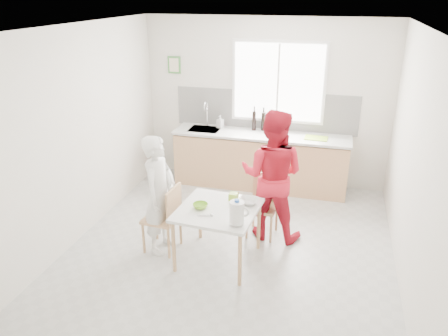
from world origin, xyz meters
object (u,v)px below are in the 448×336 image
Objects in this scene: chair_far at (264,202)px; wine_bottle_a at (254,121)px; person_white at (159,195)px; bowl_green at (200,206)px; wine_bottle_b at (263,121)px; chair_left at (166,216)px; milk_jug at (237,212)px; person_red at (272,176)px; bowl_white at (249,201)px; dining_table at (218,214)px.

chair_far is 1.81m from wine_bottle_a.
person_white reaches higher than chair_far.
chair_far reaches higher than bowl_green.
chair_far is 1.40m from person_white.
person_white is at bearing -109.38° from wine_bottle_b.
chair_left is 1.11m from milk_jug.
person_red is 1.07m from bowl_green.
chair_far reaches higher than bowl_white.
person_white is 1.09m from bowl_white.
wine_bottle_b is (0.15, 0.03, -0.01)m from wine_bottle_a.
person_red is 1.07m from milk_jug.
chair_far is 1.06m from bowl_green.
chair_left is at bearing 175.60° from dining_table.
bowl_green is 0.63× the size of milk_jug.
wine_bottle_b is at bearing 105.43° from chair_far.
bowl_green is 0.59× the size of wine_bottle_b.
wine_bottle_a is (0.62, 2.37, 0.60)m from chair_left.
dining_table is at bearing -92.03° from wine_bottle_b.
person_red reaches higher than wine_bottle_b.
chair_far is 1.16m from milk_jug.
wine_bottle_a is at bearing 99.83° from bowl_white.
person_white reaches higher than wine_bottle_a.
dining_table is at bearing -88.54° from wine_bottle_a.
dining_table is 0.77m from person_white.
person_red is at bearing 55.34° from dining_table.
bowl_white is 2.25m from wine_bottle_a.
person_white is 6.47× the size of bowl_white.
milk_jug is at bearing -45.18° from dining_table.
chair_far is 0.42m from person_red.
wine_bottle_a reaches higher than bowl_white.
dining_table is 0.56× the size of person_red.
bowl_white is (-0.19, -0.52, -0.14)m from person_red.
milk_jug reaches higher than chair_far.
bowl_white reaches higher than bowl_green.
chair_left is 2.91× the size of wine_bottle_b.
person_red is 5.76× the size of wine_bottle_b.
dining_table is at bearing 59.74° from person_red.
person_white is at bearing -90.00° from chair_left.
wine_bottle_a is 0.15m from wine_bottle_b.
wine_bottle_a reaches higher than chair_left.
wine_bottle_a is (0.69, 2.36, 0.33)m from person_white.
wine_bottle_b is at bearing 95.95° from bowl_white.
chair_left is at bearing 169.70° from bowl_green.
person_red reaches higher than milk_jug.
bowl_green is at bearing -153.44° from bowl_white.
wine_bottle_a reaches higher than wine_bottle_b.
bowl_green is 0.76× the size of bowl_white.
chair_left is at bearing 34.39° from person_red.
chair_far is 0.55× the size of person_white.
chair_far is 0.63m from bowl_white.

